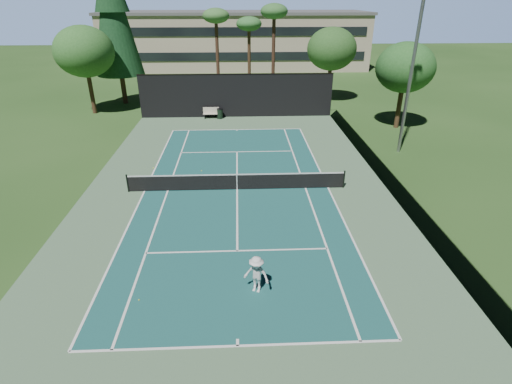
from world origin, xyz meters
TOP-DOWN VIEW (x-y plane):
  - ground at (0.00, 0.00)m, footprint 160.00×160.00m
  - apron_slab at (0.00, 0.00)m, footprint 18.00×32.00m
  - court_surface at (0.00, 0.00)m, footprint 10.97×23.77m
  - court_lines at (0.00, 0.00)m, footprint 11.07×23.87m
  - tennis_net at (0.00, 0.00)m, footprint 12.90×0.10m
  - fence at (0.00, 0.06)m, footprint 18.04×32.05m
  - player at (0.75, -9.14)m, footprint 1.17×0.95m
  - tennis_ball_a at (-3.74, -9.51)m, footprint 0.06×0.06m
  - tennis_ball_b at (-2.34, 2.89)m, footprint 0.07×0.07m
  - tennis_ball_c at (3.48, 1.26)m, footprint 0.08×0.08m
  - tennis_ball_d at (-5.61, 3.51)m, footprint 0.08×0.08m
  - park_bench at (-2.41, 15.64)m, footprint 1.50×0.45m
  - trash_bin at (-1.58, 15.47)m, footprint 0.56×0.56m
  - pine_tree at (-12.00, 22.00)m, footprint 4.80×4.80m
  - palm_a at (-2.00, 24.00)m, footprint 2.80×2.80m
  - palm_b at (1.50, 26.00)m, footprint 2.80×2.80m
  - palm_c at (4.00, 23.00)m, footprint 2.80×2.80m
  - decid_tree_a at (10.00, 22.00)m, footprint 5.12×5.12m
  - decid_tree_b at (14.00, 12.00)m, footprint 4.80×4.80m
  - decid_tree_c at (-14.00, 18.00)m, footprint 5.44×5.44m
  - campus_building at (0.00, 45.98)m, footprint 40.50×12.50m
  - light_pole at (12.00, 6.00)m, footprint 0.90×0.25m

SIDE VIEW (x-z plane):
  - ground at x=0.00m, z-range 0.00..0.00m
  - apron_slab at x=0.00m, z-range 0.00..0.01m
  - court_surface at x=0.00m, z-range 0.01..0.02m
  - court_lines at x=0.00m, z-range 0.02..0.02m
  - tennis_ball_a at x=-3.74m, z-range 0.00..0.06m
  - tennis_ball_b at x=-2.34m, z-range 0.00..0.07m
  - tennis_ball_c at x=3.48m, z-range 0.00..0.08m
  - tennis_ball_d at x=-5.61m, z-range 0.00..0.08m
  - trash_bin at x=-1.58m, z-range 0.01..0.95m
  - park_bench at x=-2.41m, z-range 0.03..1.06m
  - tennis_net at x=0.00m, z-range 0.01..1.11m
  - player at x=0.75m, z-range 0.00..1.58m
  - fence at x=0.00m, z-range -0.01..4.02m
  - campus_building at x=0.00m, z-range 0.06..8.36m
  - decid_tree_b at x=14.00m, z-range 1.51..8.65m
  - decid_tree_a at x=10.00m, z-range 1.61..9.23m
  - decid_tree_c at x=-14.00m, z-range 1.72..9.81m
  - light_pole at x=12.00m, z-range 0.35..12.57m
  - palm_b at x=1.50m, z-range 3.15..11.57m
  - palm_a at x=-2.00m, z-range 3.53..12.85m
  - palm_c at x=4.00m, z-range 3.72..13.49m
  - pine_tree at x=-12.00m, z-range 2.05..17.05m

